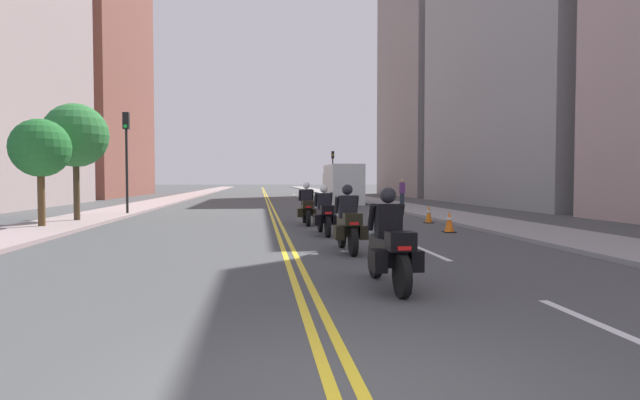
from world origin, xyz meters
name	(u,v)px	position (x,y,z in m)	size (l,w,h in m)	color
ground_plane	(266,197)	(0.00, 48.00, 0.00)	(264.00, 264.00, 0.00)	#444647
sidewalk_left	(183,197)	(-8.15, 48.00, 0.06)	(2.98, 144.00, 0.12)	gray
sidewalk_right	(347,196)	(8.15, 48.00, 0.06)	(2.98, 144.00, 0.12)	gray
centreline_yellow_inner	(265,197)	(-0.12, 48.00, 0.00)	(0.12, 132.00, 0.01)	yellow
centreline_yellow_outer	(268,197)	(0.12, 48.00, 0.00)	(0.12, 132.00, 0.01)	yellow
lane_dashes_white	(323,207)	(3.33, 29.00, 0.00)	(0.14, 56.40, 0.01)	silver
building_right_1	(526,57)	(17.72, 30.50, 10.22)	(7.79, 20.46, 20.44)	gray
building_left_2	(90,73)	(-18.15, 52.91, 12.82)	(8.65, 21.44, 25.64)	brown
building_right_2	(428,71)	(17.55, 50.94, 13.53)	(7.45, 16.66, 27.07)	gray
motorcycle_0	(390,247)	(1.35, 4.26, 0.66)	(0.77, 2.25, 1.62)	black
motorcycle_1	(348,225)	(1.40, 8.40, 0.66)	(0.76, 2.19, 1.63)	black
motorcycle_2	(324,214)	(1.32, 12.27, 0.65)	(0.77, 2.27, 1.58)	black
motorcycle_3	(307,208)	(1.10, 16.00, 0.65)	(0.76, 2.23, 1.64)	black
traffic_cone_0	(449,222)	(5.50, 12.57, 0.36)	(0.38, 0.38, 0.72)	black
traffic_cone_1	(429,214)	(6.03, 16.22, 0.36)	(0.34, 0.34, 0.73)	black
traffic_light_near	(126,145)	(-7.06, 22.13, 3.40)	(0.28, 0.38, 4.97)	black
traffic_light_far	(333,165)	(7.06, 50.61, 3.29)	(0.28, 0.38, 4.77)	black
pedestrian_0	(402,192)	(8.52, 28.91, 0.92)	(0.39, 0.27, 1.77)	#232C37
street_tree_0	(76,136)	(-7.97, 17.90, 3.48)	(2.53, 2.53, 4.77)	#483723
street_tree_1	(40,149)	(-8.26, 15.27, 2.82)	(2.02, 2.02, 3.85)	#523A20
parked_truck	(342,186)	(5.26, 33.41, 1.27)	(2.20, 6.50, 2.80)	beige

